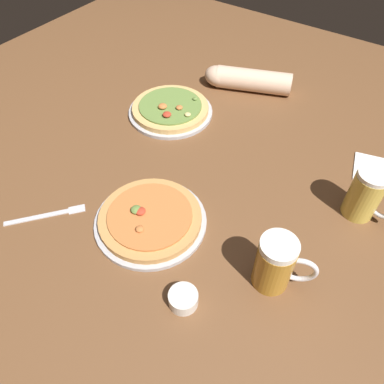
{
  "coord_description": "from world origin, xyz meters",
  "views": [
    {
      "loc": [
        0.39,
        -0.57,
        0.8
      ],
      "look_at": [
        0.0,
        0.0,
        0.02
      ],
      "focal_mm": 35.07,
      "sensor_mm": 36.0,
      "label": 1
    }
  ],
  "objects_px": {
    "beer_mug_dark": "(276,264)",
    "ramekin_sauce": "(183,299)",
    "diner_arm": "(245,79)",
    "fork_left": "(47,215)",
    "beer_mug_amber": "(367,195)",
    "pizza_plate_near": "(150,219)",
    "pizza_plate_far": "(171,109)",
    "napkin_folded": "(376,170)"
  },
  "relations": [
    {
      "from": "fork_left",
      "to": "napkin_folded",
      "type": "bearing_deg",
      "value": 44.88
    },
    {
      "from": "pizza_plate_far",
      "to": "beer_mug_amber",
      "type": "xyz_separation_m",
      "value": [
        0.69,
        -0.07,
        0.06
      ]
    },
    {
      "from": "beer_mug_dark",
      "to": "ramekin_sauce",
      "type": "distance_m",
      "value": 0.22
    },
    {
      "from": "napkin_folded",
      "to": "fork_left",
      "type": "height_order",
      "value": "napkin_folded"
    },
    {
      "from": "ramekin_sauce",
      "to": "pizza_plate_far",
      "type": "bearing_deg",
      "value": 129.06
    },
    {
      "from": "napkin_folded",
      "to": "fork_left",
      "type": "relative_size",
      "value": 0.73
    },
    {
      "from": "beer_mug_dark",
      "to": "napkin_folded",
      "type": "relative_size",
      "value": 1.17
    },
    {
      "from": "pizza_plate_far",
      "to": "pizza_plate_near",
      "type": "bearing_deg",
      "value": -59.56
    },
    {
      "from": "pizza_plate_near",
      "to": "fork_left",
      "type": "distance_m",
      "value": 0.28
    },
    {
      "from": "beer_mug_dark",
      "to": "beer_mug_amber",
      "type": "xyz_separation_m",
      "value": [
        0.1,
        0.32,
        -0.0
      ]
    },
    {
      "from": "napkin_folded",
      "to": "fork_left",
      "type": "distance_m",
      "value": 0.96
    },
    {
      "from": "beer_mug_dark",
      "to": "pizza_plate_near",
      "type": "bearing_deg",
      "value": -175.12
    },
    {
      "from": "pizza_plate_far",
      "to": "ramekin_sauce",
      "type": "distance_m",
      "value": 0.71
    },
    {
      "from": "fork_left",
      "to": "beer_mug_dark",
      "type": "bearing_deg",
      "value": 16.04
    },
    {
      "from": "ramekin_sauce",
      "to": "beer_mug_dark",
      "type": "bearing_deg",
      "value": 49.81
    },
    {
      "from": "beer_mug_amber",
      "to": "ramekin_sauce",
      "type": "height_order",
      "value": "beer_mug_amber"
    },
    {
      "from": "pizza_plate_far",
      "to": "fork_left",
      "type": "distance_m",
      "value": 0.56
    },
    {
      "from": "ramekin_sauce",
      "to": "napkin_folded",
      "type": "height_order",
      "value": "ramekin_sauce"
    },
    {
      "from": "beer_mug_amber",
      "to": "fork_left",
      "type": "bearing_deg",
      "value": -144.74
    },
    {
      "from": "pizza_plate_far",
      "to": "napkin_folded",
      "type": "distance_m",
      "value": 0.69
    },
    {
      "from": "pizza_plate_far",
      "to": "napkin_folded",
      "type": "relative_size",
      "value": 2.29
    },
    {
      "from": "napkin_folded",
      "to": "beer_mug_amber",
      "type": "bearing_deg",
      "value": -87.95
    },
    {
      "from": "beer_mug_amber",
      "to": "diner_arm",
      "type": "bearing_deg",
      "value": 147.6
    },
    {
      "from": "ramekin_sauce",
      "to": "diner_arm",
      "type": "bearing_deg",
      "value": 110.56
    },
    {
      "from": "ramekin_sauce",
      "to": "diner_arm",
      "type": "distance_m",
      "value": 0.89
    },
    {
      "from": "beer_mug_amber",
      "to": "fork_left",
      "type": "distance_m",
      "value": 0.84
    },
    {
      "from": "beer_mug_amber",
      "to": "fork_left",
      "type": "relative_size",
      "value": 0.84
    },
    {
      "from": "pizza_plate_near",
      "to": "napkin_folded",
      "type": "distance_m",
      "value": 0.69
    },
    {
      "from": "fork_left",
      "to": "diner_arm",
      "type": "height_order",
      "value": "diner_arm"
    },
    {
      "from": "fork_left",
      "to": "diner_arm",
      "type": "distance_m",
      "value": 0.85
    },
    {
      "from": "ramekin_sauce",
      "to": "diner_arm",
      "type": "xyz_separation_m",
      "value": [
        -0.31,
        0.83,
        0.02
      ]
    },
    {
      "from": "pizza_plate_far",
      "to": "diner_arm",
      "type": "xyz_separation_m",
      "value": [
        0.14,
        0.28,
        0.02
      ]
    },
    {
      "from": "pizza_plate_near",
      "to": "beer_mug_amber",
      "type": "height_order",
      "value": "beer_mug_amber"
    },
    {
      "from": "napkin_folded",
      "to": "diner_arm",
      "type": "distance_m",
      "value": 0.57
    },
    {
      "from": "pizza_plate_far",
      "to": "ramekin_sauce",
      "type": "relative_size",
      "value": 4.35
    },
    {
      "from": "diner_arm",
      "to": "fork_left",
      "type": "bearing_deg",
      "value": -99.24
    },
    {
      "from": "beer_mug_dark",
      "to": "napkin_folded",
      "type": "bearing_deg",
      "value": 79.4
    },
    {
      "from": "beer_mug_dark",
      "to": "diner_arm",
      "type": "distance_m",
      "value": 0.8
    },
    {
      "from": "pizza_plate_far",
      "to": "fork_left",
      "type": "height_order",
      "value": "pizza_plate_far"
    },
    {
      "from": "beer_mug_dark",
      "to": "napkin_folded",
      "type": "distance_m",
      "value": 0.52
    },
    {
      "from": "beer_mug_amber",
      "to": "pizza_plate_near",
      "type": "bearing_deg",
      "value": -141.88
    },
    {
      "from": "pizza_plate_near",
      "to": "beer_mug_dark",
      "type": "relative_size",
      "value": 1.99
    }
  ]
}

